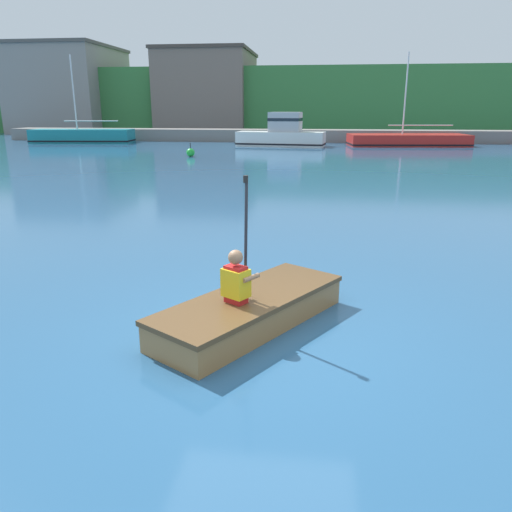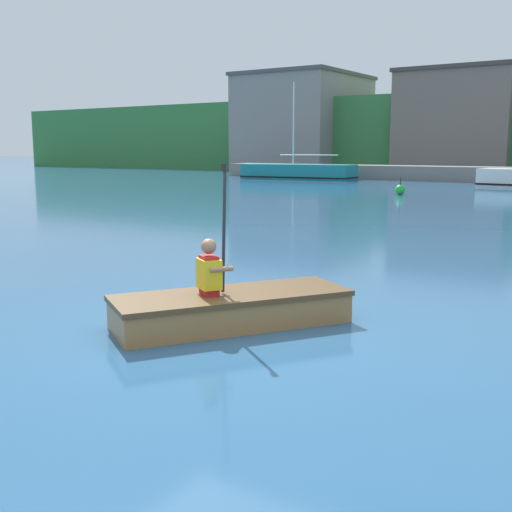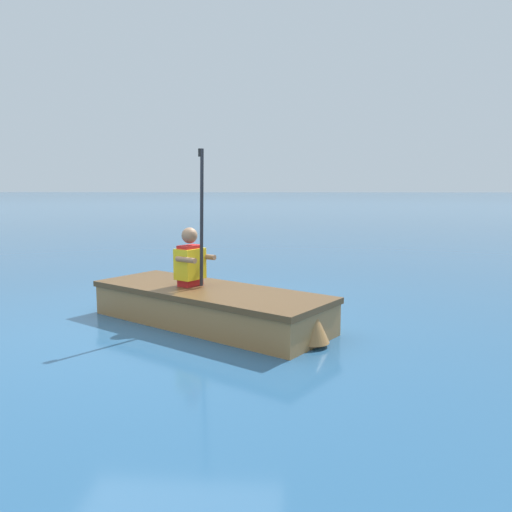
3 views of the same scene
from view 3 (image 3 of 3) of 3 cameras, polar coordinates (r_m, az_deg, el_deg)
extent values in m
plane|color=#28567F|center=(5.29, -10.75, -7.94)|extent=(300.00, 300.00, 0.00)
cube|color=#A3703D|center=(5.30, -5.43, -5.72)|extent=(2.17, 2.70, 0.38)
cube|color=brown|center=(5.26, -5.45, -4.04)|extent=(2.22, 2.75, 0.06)
cube|color=brown|center=(5.27, -5.45, -4.15)|extent=(1.83, 2.30, 0.02)
cone|color=#A3703D|center=(4.57, 6.47, -7.70)|extent=(0.43, 0.43, 0.34)
cube|color=#A3703D|center=(5.40, -7.00, -3.98)|extent=(0.81, 0.59, 0.03)
cube|color=red|center=(5.40, -7.55, -1.09)|extent=(0.29, 0.26, 0.44)
cube|color=yellow|center=(5.39, -7.55, -0.88)|extent=(0.36, 0.33, 0.33)
sphere|color=#997051|center=(5.36, -7.61, 2.35)|extent=(0.17, 0.17, 0.17)
cylinder|color=#997051|center=(5.22, -8.01, -0.43)|extent=(0.19, 0.25, 0.06)
cylinder|color=#997051|center=(5.43, -5.78, -0.07)|extent=(0.19, 0.25, 0.06)
cylinder|color=#232328|center=(5.22, -6.23, 4.29)|extent=(0.07, 0.08, 1.42)
cylinder|color=black|center=(5.22, -6.34, 11.66)|extent=(0.05, 0.05, 0.08)
camera|label=1|loc=(7.81, -52.84, 13.00)|focal=35.00mm
camera|label=2|loc=(6.68, -78.26, 6.38)|focal=45.00mm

